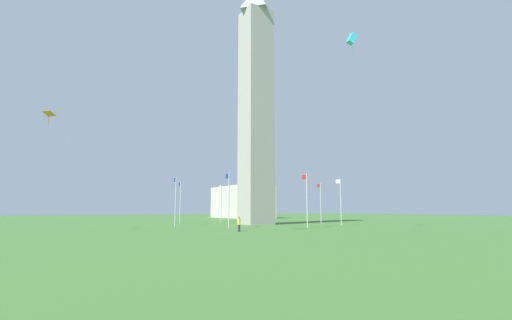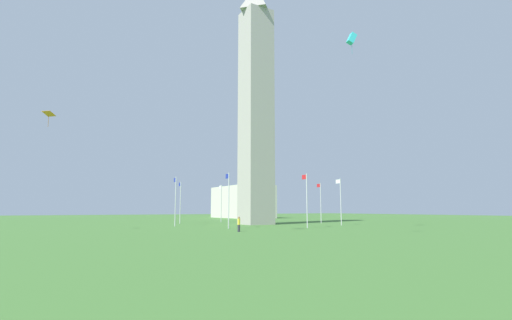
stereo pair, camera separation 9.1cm
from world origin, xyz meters
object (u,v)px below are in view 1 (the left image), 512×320
object	(u,v)px
kite_cyan_box	(352,39)
distant_building	(242,202)
person_yellow_shirt	(239,224)
flagpole_e	(175,199)
flagpole_s	(307,198)
flagpole_nw	(274,202)
flagpole_sw	(340,199)
kite_orange_diamond	(49,114)
flagpole_w	(320,201)
flagpole_n	(221,201)
obelisk_monument	(256,100)
flagpole_se	(229,198)
flagpole_ne	(180,200)

from	to	relation	value
kite_cyan_box	distant_building	world-z (taller)	kite_cyan_box
person_yellow_shirt	distant_building	bearing A→B (deg)	-1.08
flagpole_e	flagpole_s	bearing A→B (deg)	-135.00
flagpole_nw	kite_cyan_box	world-z (taller)	kite_cyan_box
flagpole_sw	kite_orange_diamond	world-z (taller)	kite_orange_diamond
flagpole_sw	flagpole_w	xyz separation A→B (m)	(10.10, -4.18, 0.00)
flagpole_n	kite_cyan_box	world-z (taller)	kite_cyan_box
flagpole_sw	kite_orange_diamond	xyz separation A→B (m)	(3.67, 42.27, 9.67)
flagpole_n	kite_cyan_box	xyz separation A→B (m)	(-36.53, -1.73, 20.65)
person_yellow_shirt	flagpole_n	bearing A→B (deg)	5.89
flagpole_sw	flagpole_nw	distance (m)	20.20
flagpole_sw	kite_cyan_box	xyz separation A→B (m)	(-12.15, 8.37, 20.65)
obelisk_monument	flagpole_sw	world-z (taller)	obelisk_monument
flagpole_n	flagpole_se	size ratio (longest dim) A/B	1.00
flagpole_n	flagpole_s	size ratio (longest dim) A/B	1.00
kite_orange_diamond	kite_cyan_box	xyz separation A→B (m)	(-15.81, -33.90, 10.98)
flagpole_nw	kite_orange_diamond	world-z (taller)	kite_orange_diamond
flagpole_e	flagpole_nw	xyz separation A→B (m)	(10.10, -24.39, 0.00)
kite_orange_diamond	kite_cyan_box	distance (m)	38.98
flagpole_n	person_yellow_shirt	size ratio (longest dim) A/B	4.32
flagpole_sw	kite_cyan_box	bearing A→B (deg)	145.41
flagpole_n	person_yellow_shirt	distance (m)	34.09
flagpole_se	flagpole_w	distance (m)	26.40
person_yellow_shirt	kite_orange_diamond	distance (m)	26.15
flagpole_w	flagpole_se	bearing A→B (deg)	112.50
flagpole_n	flagpole_ne	distance (m)	10.93
flagpole_ne	flagpole_s	world-z (taller)	same
flagpole_nw	flagpole_n	bearing A→B (deg)	67.50
flagpole_nw	flagpole_s	bearing A→B (deg)	157.50
flagpole_n	flagpole_w	distance (m)	20.20
flagpole_n	flagpole_se	distance (m)	26.40
flagpole_n	flagpole_s	xyz separation A→B (m)	(-28.57, 0.00, 0.00)
flagpole_s	person_yellow_shirt	bearing A→B (deg)	104.06
flagpole_ne	flagpole_nw	distance (m)	20.20
flagpole_se	distant_building	bearing A→B (deg)	-29.53
flagpole_se	person_yellow_shirt	xyz separation A→B (m)	(-7.25, 2.15, -3.30)
flagpole_e	flagpole_n	bearing A→B (deg)	-45.00
flagpole_s	flagpole_w	xyz separation A→B (m)	(14.29, -14.29, 0.00)
flagpole_s	flagpole_w	size ratio (longest dim) A/B	1.00
flagpole_w	person_yellow_shirt	bearing A→B (deg)	123.18
flagpole_e	kite_orange_diamond	distance (m)	21.32
distant_building	kite_cyan_box	bearing A→B (deg)	164.05
flagpole_e	flagpole_s	distance (m)	20.20
flagpole_se	flagpole_sw	bearing A→B (deg)	-90.00
flagpole_w	distant_building	bearing A→B (deg)	-8.33
flagpole_nw	person_yellow_shirt	size ratio (longest dim) A/B	4.32
person_yellow_shirt	kite_orange_diamond	bearing A→B (deg)	88.32
obelisk_monument	flagpole_n	bearing A→B (deg)	0.00
kite_cyan_box	distant_building	distance (m)	72.23
flagpole_ne	distant_building	world-z (taller)	distant_building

